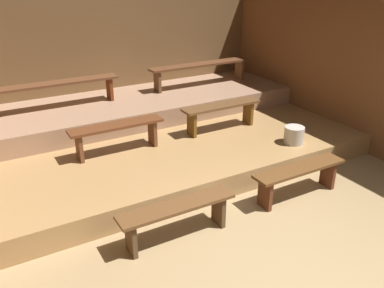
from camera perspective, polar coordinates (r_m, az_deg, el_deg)
The scene contains 12 objects.
ground at distance 5.78m, azimuth -0.41°, elevation -4.24°, with size 6.20×5.92×0.08m, color #987D55.
wall_back at distance 7.62m, azimuth -10.23°, elevation 11.70°, with size 6.20×0.06×2.24m, color brown.
wall_right at distance 7.04m, azimuth 19.64°, elevation 9.70°, with size 0.06×5.92×2.24m, color brown.
platform_lower at distance 6.37m, azimuth -4.14°, elevation 0.42°, with size 5.40×3.43×0.31m, color #A17949.
platform_middle at distance 7.05m, azimuth -7.49°, elevation 5.27°, with size 5.40×1.60×0.31m, color #A1795D.
bench_floor_left at distance 4.30m, azimuth -2.12°, elevation -9.65°, with size 1.29×0.27×0.41m.
bench_floor_right at distance 5.20m, azimuth 14.84°, elevation -4.15°, with size 1.29×0.27×0.41m.
bench_lower_left at distance 5.60m, azimuth -10.54°, elevation 1.81°, with size 1.30×0.27×0.41m.
bench_lower_right at distance 6.31m, azimuth 4.15°, elevation 4.73°, with size 1.30×0.27×0.41m.
bench_middle_left at distance 6.70m, azimuth -18.84°, elevation 7.56°, with size 2.01×0.27×0.41m.
bench_middle_right at distance 7.62m, azimuth 1.23°, elevation 10.70°, with size 2.01×0.27×0.41m.
pail_lower at distance 6.04m, azimuth 14.17°, elevation 1.23°, with size 0.28×0.28×0.25m, color #B2A899.
Camera 1 is at (-2.49, -1.89, 2.69)m, focal length 37.88 mm.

